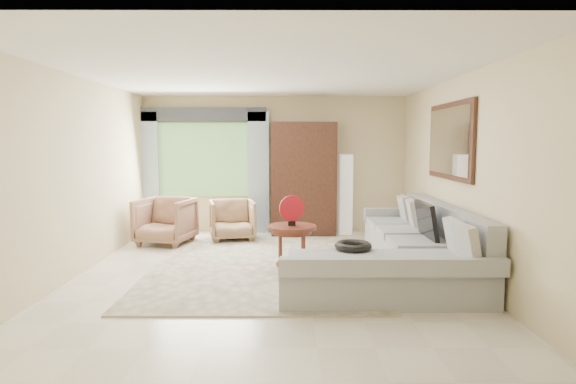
{
  "coord_description": "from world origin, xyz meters",
  "views": [
    {
      "loc": [
        0.23,
        -6.25,
        1.75
      ],
      "look_at": [
        0.25,
        0.35,
        1.05
      ],
      "focal_mm": 30.0,
      "sensor_mm": 36.0,
      "label": 1
    }
  ],
  "objects_px": {
    "coffee_table": "(292,249)",
    "floor_lamp": "(346,194)",
    "sectional_sofa": "(407,255)",
    "armchair_left": "(165,221)",
    "potted_plant": "(166,220)",
    "armchair_right": "(232,220)",
    "armoire": "(304,179)",
    "tv_screen": "(426,221)"
  },
  "relations": [
    {
      "from": "armchair_left",
      "to": "armchair_right",
      "type": "distance_m",
      "value": 1.15
    },
    {
      "from": "potted_plant",
      "to": "armoire",
      "type": "bearing_deg",
      "value": -1.88
    },
    {
      "from": "coffee_table",
      "to": "armchair_left",
      "type": "distance_m",
      "value": 2.83
    },
    {
      "from": "sectional_sofa",
      "to": "coffee_table",
      "type": "xyz_separation_m",
      "value": [
        -1.48,
        0.14,
        0.06
      ]
    },
    {
      "from": "sectional_sofa",
      "to": "potted_plant",
      "type": "distance_m",
      "value": 4.87
    },
    {
      "from": "armchair_left",
      "to": "armoire",
      "type": "distance_m",
      "value": 2.62
    },
    {
      "from": "sectional_sofa",
      "to": "armoire",
      "type": "distance_m",
      "value": 3.24
    },
    {
      "from": "tv_screen",
      "to": "floor_lamp",
      "type": "relative_size",
      "value": 0.49
    },
    {
      "from": "coffee_table",
      "to": "armchair_left",
      "type": "height_order",
      "value": "armchair_left"
    },
    {
      "from": "coffee_table",
      "to": "potted_plant",
      "type": "height_order",
      "value": "coffee_table"
    },
    {
      "from": "armchair_right",
      "to": "floor_lamp",
      "type": "distance_m",
      "value": 2.2
    },
    {
      "from": "sectional_sofa",
      "to": "potted_plant",
      "type": "relative_size",
      "value": 6.74
    },
    {
      "from": "tv_screen",
      "to": "armchair_right",
      "type": "bearing_deg",
      "value": 140.79
    },
    {
      "from": "coffee_table",
      "to": "floor_lamp",
      "type": "height_order",
      "value": "floor_lamp"
    },
    {
      "from": "coffee_table",
      "to": "armchair_right",
      "type": "bearing_deg",
      "value": 114.94
    },
    {
      "from": "tv_screen",
      "to": "armchair_left",
      "type": "bearing_deg",
      "value": 153.7
    },
    {
      "from": "sectional_sofa",
      "to": "floor_lamp",
      "type": "height_order",
      "value": "floor_lamp"
    },
    {
      "from": "armchair_right",
      "to": "armoire",
      "type": "xyz_separation_m",
      "value": [
        1.29,
        0.53,
        0.69
      ]
    },
    {
      "from": "coffee_table",
      "to": "armchair_right",
      "type": "relative_size",
      "value": 0.83
    },
    {
      "from": "sectional_sofa",
      "to": "tv_screen",
      "type": "height_order",
      "value": "tv_screen"
    },
    {
      "from": "coffee_table",
      "to": "potted_plant",
      "type": "xyz_separation_m",
      "value": [
        -2.36,
        2.84,
        -0.08
      ]
    },
    {
      "from": "sectional_sofa",
      "to": "armchair_left",
      "type": "bearing_deg",
      "value": 150.89
    },
    {
      "from": "sectional_sofa",
      "to": "armchair_right",
      "type": "bearing_deg",
      "value": 136.78
    },
    {
      "from": "floor_lamp",
      "to": "armchair_right",
      "type": "bearing_deg",
      "value": -164.19
    },
    {
      "from": "tv_screen",
      "to": "armoire",
      "type": "relative_size",
      "value": 0.35
    },
    {
      "from": "armchair_left",
      "to": "floor_lamp",
      "type": "distance_m",
      "value": 3.34
    },
    {
      "from": "sectional_sofa",
      "to": "armchair_right",
      "type": "xyz_separation_m",
      "value": [
        -2.52,
        2.37,
        0.07
      ]
    },
    {
      "from": "potted_plant",
      "to": "armoire",
      "type": "height_order",
      "value": "armoire"
    },
    {
      "from": "armoire",
      "to": "armchair_left",
      "type": "bearing_deg",
      "value": -159.64
    },
    {
      "from": "coffee_table",
      "to": "potted_plant",
      "type": "bearing_deg",
      "value": 129.76
    },
    {
      "from": "coffee_table",
      "to": "armoire",
      "type": "distance_m",
      "value": 2.85
    },
    {
      "from": "armchair_left",
      "to": "floor_lamp",
      "type": "xyz_separation_m",
      "value": [
        3.18,
        0.94,
        0.35
      ]
    },
    {
      "from": "coffee_table",
      "to": "armchair_right",
      "type": "distance_m",
      "value": 2.45
    },
    {
      "from": "armchair_left",
      "to": "potted_plant",
      "type": "distance_m",
      "value": 1.01
    },
    {
      "from": "floor_lamp",
      "to": "sectional_sofa",
      "type": "bearing_deg",
      "value": -81.67
    },
    {
      "from": "sectional_sofa",
      "to": "potted_plant",
      "type": "xyz_separation_m",
      "value": [
        -3.85,
        2.98,
        -0.03
      ]
    },
    {
      "from": "armchair_left",
      "to": "potted_plant",
      "type": "bearing_deg",
      "value": 116.48
    },
    {
      "from": "armchair_left",
      "to": "potted_plant",
      "type": "relative_size",
      "value": 1.7
    },
    {
      "from": "sectional_sofa",
      "to": "armchair_left",
      "type": "distance_m",
      "value": 4.14
    },
    {
      "from": "tv_screen",
      "to": "armoire",
      "type": "height_order",
      "value": "armoire"
    },
    {
      "from": "armchair_right",
      "to": "sectional_sofa",
      "type": "bearing_deg",
      "value": -55.49
    },
    {
      "from": "tv_screen",
      "to": "sectional_sofa",
      "type": "bearing_deg",
      "value": -160.5
    }
  ]
}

